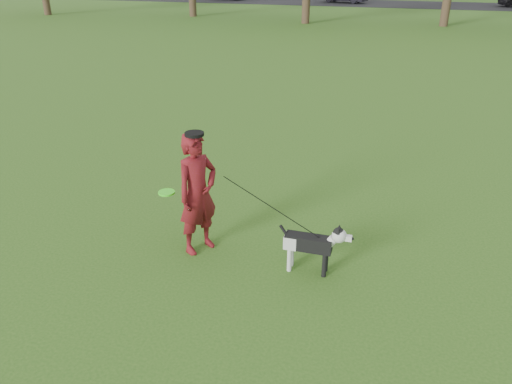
% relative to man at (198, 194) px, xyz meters
% --- Properties ---
extents(ground, '(120.00, 120.00, 0.00)m').
position_rel_man_xyz_m(ground, '(0.38, 0.14, -0.88)').
color(ground, '#285116').
rests_on(ground, ground).
extents(road, '(120.00, 7.00, 0.02)m').
position_rel_man_xyz_m(road, '(0.38, 40.14, -0.87)').
color(road, black).
rests_on(road, ground).
extents(man, '(0.68, 0.76, 1.76)m').
position_rel_man_xyz_m(man, '(0.00, 0.00, 0.00)').
color(man, '#61140D').
rests_on(man, ground).
extents(dog, '(0.98, 0.20, 0.75)m').
position_rel_man_xyz_m(dog, '(1.67, -0.12, -0.42)').
color(dog, black).
rests_on(dog, ground).
extents(man_held_items, '(2.34, 0.36, 1.27)m').
position_rel_man_xyz_m(man_held_items, '(1.03, -0.09, 0.02)').
color(man_held_items, '#41FF20').
rests_on(man_held_items, ground).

